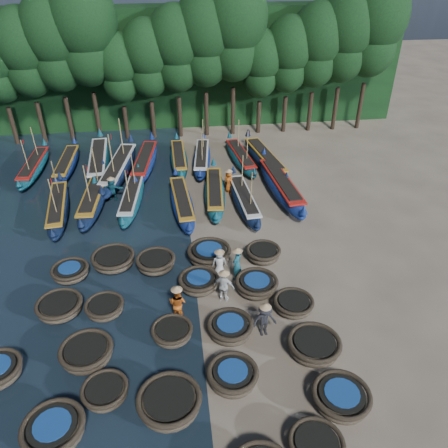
{
  "coord_description": "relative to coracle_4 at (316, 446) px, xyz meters",
  "views": [
    {
      "loc": [
        -0.67,
        -16.66,
        14.32
      ],
      "look_at": [
        1.84,
        3.33,
        1.3
      ],
      "focal_mm": 35.0,
      "sensor_mm": 36.0,
      "label": 1
    }
  ],
  "objects": [
    {
      "name": "ground",
      "position": [
        -3.36,
        8.99,
        -0.36
      ],
      "size": [
        120.0,
        120.0,
        0.0
      ],
      "primitive_type": "plane",
      "color": "gray",
      "rests_on": "ground"
    },
    {
      "name": "foliage_wall",
      "position": [
        -3.36,
        32.49,
        4.64
      ],
      "size": [
        40.0,
        3.0,
        10.0
      ],
      "primitive_type": "cube",
      "color": "black",
      "rests_on": "ground"
    },
    {
      "name": "coracle_4",
      "position": [
        0.0,
        0.0,
        0.0
      ],
      "size": [
        1.9,
        1.9,
        0.63
      ],
      "rotation": [
        0.0,
        0.0,
        -0.0
      ],
      "color": "brown",
      "rests_on": "ground"
    },
    {
      "name": "coracle_5",
      "position": [
        -8.68,
        1.59,
        0.09
      ],
      "size": [
        2.2,
        2.2,
        0.78
      ],
      "rotation": [
        0.0,
        0.0,
        -0.1
      ],
      "color": "brown",
      "rests_on": "ground"
    },
    {
      "name": "coracle_6",
      "position": [
        -7.12,
        2.96,
        0.0
      ],
      "size": [
        2.01,
        2.01,
        0.64
      ],
      "rotation": [
        0.0,
        0.0,
        -0.26
      ],
      "color": "brown",
      "rests_on": "ground"
    },
    {
      "name": "coracle_7",
      "position": [
        -4.77,
        2.14,
        0.1
      ],
      "size": [
        2.93,
        2.93,
        0.81
      ],
      "rotation": [
        0.0,
        0.0,
        -0.43
      ],
      "color": "brown",
      "rests_on": "ground"
    },
    {
      "name": "coracle_8",
      "position": [
        -2.36,
        2.98,
        0.11
      ],
      "size": [
        2.14,
        2.14,
        0.81
      ],
      "rotation": [
        0.0,
        0.0,
        -0.19
      ],
      "color": "brown",
      "rests_on": "ground"
    },
    {
      "name": "coracle_9",
      "position": [
        1.43,
        1.61,
        0.05
      ],
      "size": [
        2.36,
        2.36,
        0.71
      ],
      "rotation": [
        0.0,
        0.0,
        0.17
      ],
      "color": "brown",
      "rests_on": "ground"
    },
    {
      "name": "coracle_11",
      "position": [
        -8.03,
        4.83,
        0.09
      ],
      "size": [
        2.19,
        2.19,
        0.79
      ],
      "rotation": [
        0.0,
        0.0,
        0.02
      ],
      "color": "brown",
      "rests_on": "ground"
    },
    {
      "name": "coracle_12",
      "position": [
        -4.59,
        5.59,
        0.01
      ],
      "size": [
        2.18,
        2.18,
        0.66
      ],
      "rotation": [
        0.0,
        0.0,
        -0.41
      ],
      "color": "brown",
      "rests_on": "ground"
    },
    {
      "name": "coracle_13",
      "position": [
        -2.12,
        5.43,
        0.1
      ],
      "size": [
        2.32,
        2.32,
        0.8
      ],
      "rotation": [
        0.0,
        0.0,
        0.33
      ],
      "color": "brown",
      "rests_on": "ground"
    },
    {
      "name": "coracle_14",
      "position": [
        1.16,
        4.05,
        0.08
      ],
      "size": [
        2.31,
        2.31,
        0.77
      ],
      "rotation": [
        0.0,
        0.0,
        0.13
      ],
      "color": "brown",
      "rests_on": "ground"
    },
    {
      "name": "coracle_15",
      "position": [
        -9.63,
        7.74,
        0.04
      ],
      "size": [
        2.59,
        2.59,
        0.7
      ],
      "rotation": [
        0.0,
        0.0,
        0.41
      ],
      "color": "brown",
      "rests_on": "ground"
    },
    {
      "name": "coracle_16",
      "position": [
        -7.6,
        7.46,
        0.02
      ],
      "size": [
        1.94,
        1.94,
        0.66
      ],
      "rotation": [
        0.0,
        0.0,
        0.19
      ],
      "color": "brown",
      "rests_on": "ground"
    },
    {
      "name": "coracle_17",
      "position": [
        -3.22,
        8.62,
        0.08
      ],
      "size": [
        2.09,
        2.09,
        0.77
      ],
      "rotation": [
        0.0,
        0.0,
        -0.15
      ],
      "color": "brown",
      "rests_on": "ground"
    },
    {
      "name": "coracle_18",
      "position": [
        -0.46,
        8.11,
        0.06
      ],
      "size": [
        2.24,
        2.24,
        0.74
      ],
      "rotation": [
        0.0,
        0.0,
        0.17
      ],
      "color": "brown",
      "rests_on": "ground"
    },
    {
      "name": "coracle_19",
      "position": [
        0.98,
        6.61,
        0.02
      ],
      "size": [
        1.89,
        1.89,
        0.67
      ],
      "rotation": [
        0.0,
        0.0,
        -0.1
      ],
      "color": "brown",
      "rests_on": "ground"
    },
    {
      "name": "coracle_20",
      "position": [
        -9.58,
        10.28,
        0.03
      ],
      "size": [
        2.17,
        2.17,
        0.67
      ],
      "rotation": [
        0.0,
        0.0,
        -0.28
      ],
      "color": "brown",
      "rests_on": "ground"
    },
    {
      "name": "coracle_21",
      "position": [
        -7.51,
        10.99,
        0.06
      ],
      "size": [
        2.53,
        2.53,
        0.75
      ],
      "rotation": [
        0.0,
        0.0,
        0.22
      ],
      "color": "brown",
      "rests_on": "ground"
    },
    {
      "name": "coracle_22",
      "position": [
        -5.31,
        10.45,
        0.09
      ],
      "size": [
        2.39,
        2.39,
        0.78
      ],
      "rotation": [
        0.0,
        0.0,
        0.32
      ],
      "color": "brown",
      "rests_on": "ground"
    },
    {
      "name": "coracle_23",
      "position": [
        -2.5,
        10.77,
        0.13
      ],
      "size": [
        2.5,
        2.5,
        0.84
      ],
      "rotation": [
        0.0,
        0.0,
        -0.17
      ],
      "color": "brown",
      "rests_on": "ground"
    },
    {
      "name": "coracle_24",
      "position": [
        0.36,
        10.55,
        0.06
      ],
      "size": [
        1.96,
        1.96,
        0.74
      ],
      "rotation": [
        0.0,
        0.0,
        0.16
      ],
      "color": "brown",
      "rests_on": "ground"
    },
    {
      "name": "long_boat_2",
      "position": [
        -11.37,
        16.68,
        0.14
      ],
      "size": [
        2.22,
        7.42,
        3.18
      ],
      "rotation": [
        0.0,
        0.0,
        0.13
      ],
      "color": "#0F1E3A",
      "rests_on": "ground"
    },
    {
      "name": "long_boat_3",
      "position": [
        -9.28,
        17.72,
        0.19
      ],
      "size": [
        1.88,
        8.22,
        3.49
      ],
      "rotation": [
        0.0,
        0.0,
        -0.06
      ],
      "color": "#0F1E3A",
      "rests_on": "ground"
    },
    {
      "name": "long_boat_4",
      "position": [
        -6.88,
        17.42,
        0.13
      ],
      "size": [
        1.93,
        7.31,
        3.12
      ],
      "rotation": [
        0.0,
        0.0,
        -0.09
      ],
      "color": "#10505F",
      "rests_on": "ground"
    },
    {
      "name": "long_boat_5",
      "position": [
        -3.7,
        16.42,
        0.14
      ],
      "size": [
        1.86,
        7.44,
        1.31
      ],
      "rotation": [
        0.0,
        0.0,
        0.08
      ],
      "color": "navy",
      "rests_on": "ground"
    },
    {
      "name": "long_boat_6",
      "position": [
        -1.5,
        17.44,
        0.15
      ],
      "size": [
        1.94,
        7.61,
        1.34
      ],
      "rotation": [
        0.0,
        0.0,
        -0.08
      ],
      "color": "#10505F",
      "rests_on": "ground"
    },
    {
      "name": "long_boat_7",
      "position": [
        0.26,
        16.23,
        0.13
      ],
      "size": [
        1.72,
        7.33,
        3.12
      ],
      "rotation": [
        0.0,
        0.0,
        0.06
      ],
      "color": "#0F1E3A",
      "rests_on": "ground"
    },
    {
      "name": "long_boat_8",
      "position": [
        3.0,
        17.66,
        0.23
      ],
      "size": [
        2.23,
        8.88,
        1.57
      ],
      "rotation": [
        0.0,
        0.0,
        0.08
      ],
      "color": "navy",
      "rests_on": "ground"
    },
    {
      "name": "long_boat_9",
      "position": [
        -14.25,
        22.98,
        0.14
      ],
      "size": [
        1.48,
        7.43,
        3.15
      ],
      "rotation": [
        0.0,
        0.0,
        -0.02
      ],
      "color": "#10505F",
      "rests_on": "ground"
    },
    {
      "name": "long_boat_10",
      "position": [
        -11.93,
        23.17,
        0.12
      ],
      "size": [
        1.41,
        7.25,
        1.28
      ],
      "rotation": [
        0.0,
        0.0,
        -0.02
      ],
      "color": "navy",
      "rests_on": "ground"
    },
    {
      "name": "long_boat_11",
      "position": [
        -9.61,
        23.13,
        0.25
      ],
      "size": [
        2.2,
        9.09,
        1.6
      ],
      "rotation": [
        0.0,
        0.0,
        0.07
      ],
      "color": "#10505F",
      "rests_on": "ground"
    },
    {
      "name": "long_boat_12",
      "position": [
        -8.01,
        21.68,
        0.25
      ],
      "size": [
        2.95,
        9.03,
        3.88
      ],
      "rotation": [
        0.0,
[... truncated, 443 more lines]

